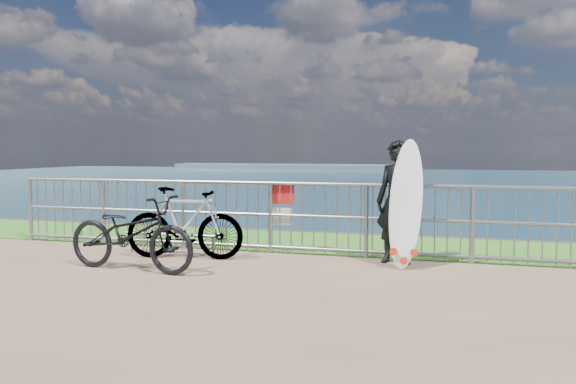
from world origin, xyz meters
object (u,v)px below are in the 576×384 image
(bicycle_far, at_px, (184,223))
(bicycle_near, at_px, (131,233))
(surfer, at_px, (398,202))
(surfboard, at_px, (406,208))

(bicycle_far, bearing_deg, bicycle_near, 153.10)
(bicycle_near, bearing_deg, bicycle_far, -12.74)
(surfer, relative_size, bicycle_near, 0.91)
(bicycle_near, xyz_separation_m, bicycle_far, (0.32, 0.94, 0.02))
(surfer, bearing_deg, bicycle_near, -138.51)
(surfer, bearing_deg, surfboard, -45.68)
(bicycle_far, bearing_deg, surfboard, -93.25)
(surfboard, bearing_deg, bicycle_near, -160.92)
(surfer, height_order, bicycle_near, surfer)
(surfer, relative_size, surfboard, 0.99)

